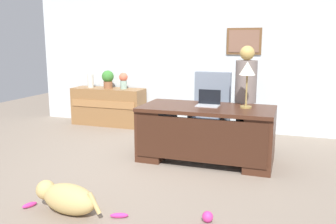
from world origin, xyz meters
name	(u,v)px	position (x,y,z in m)	size (l,w,h in m)	color
ground_plane	(151,171)	(0.00, 0.00, 0.00)	(12.00, 12.00, 0.00)	gray
back_wall	(201,59)	(0.00, 2.60, 1.35)	(7.00, 0.16, 2.70)	silver
desk	(206,132)	(0.58, 0.65, 0.43)	(1.86, 0.92, 0.78)	#422316
credenza	(109,107)	(-1.83, 2.25, 0.38)	(1.49, 0.50, 0.75)	olive
armchair	(210,113)	(0.45, 1.54, 0.52)	(0.60, 0.59, 1.19)	slate
person_standing	(245,99)	(1.04, 1.26, 0.84)	(0.32, 0.32, 1.62)	#262323
dog_lying	(67,198)	(-0.36, -1.36, 0.16)	(0.79, 0.37, 0.30)	tan
laptop	(209,102)	(0.59, 0.77, 0.84)	(0.32, 0.22, 0.23)	#B2B5BA
desk_lamp	(247,71)	(1.11, 0.78, 1.28)	(0.22, 0.22, 0.63)	#9E8447
vase_with_flowers	(123,80)	(-1.47, 2.25, 0.93)	(0.17, 0.17, 0.32)	#95B7A6
vase_empty	(91,81)	(-2.22, 2.25, 0.89)	(0.13, 0.13, 0.28)	silver
potted_plant	(108,79)	(-1.82, 2.25, 0.95)	(0.24, 0.24, 0.36)	brown
dog_toy_ball	(208,217)	(1.02, -1.10, 0.05)	(0.11, 0.11, 0.11)	#D8338C
dog_toy_bone	(30,205)	(-0.79, -1.40, 0.03)	(0.16, 0.05, 0.05)	#D8338C
dog_toy_plush	(119,215)	(0.19, -1.30, 0.03)	(0.18, 0.05, 0.05)	#D8338C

